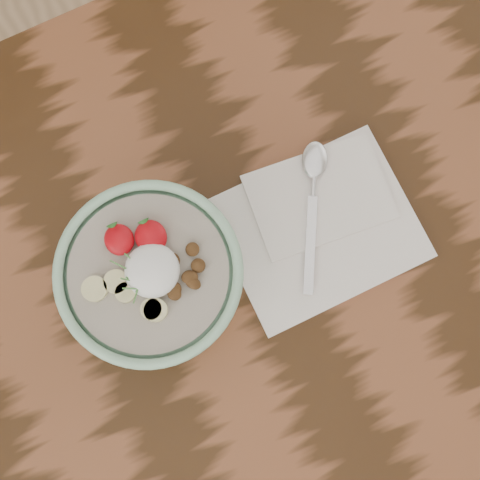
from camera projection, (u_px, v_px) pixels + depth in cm
name	position (u px, v px, depth cm)	size (l,w,h in cm)	color
table	(267.00, 283.00, 95.10)	(160.00, 90.00, 75.00)	#351F0D
breakfast_bowl	(153.00, 277.00, 78.63)	(21.38, 21.38, 14.40)	#93C6A2
napkin	(319.00, 222.00, 86.50)	(24.16, 20.40, 1.49)	white
spoon	(314.00, 181.00, 86.11)	(11.87, 18.59, 1.05)	silver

